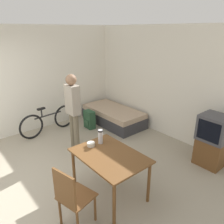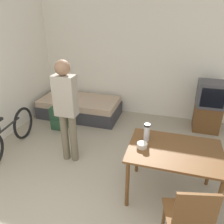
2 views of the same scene
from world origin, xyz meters
The scene contains 12 objects.
ground_plane centered at (0.00, 0.00, 0.00)m, with size 20.00×20.00×0.00m, color #9E937F.
wall_back centered at (0.00, 3.83, 1.35)m, with size 5.33×0.06×2.70m.
wall_left centered at (-2.20, 1.90, 1.35)m, with size 0.06×4.80×2.70m.
daybed centered at (-1.11, 3.26, 0.22)m, with size 1.88×0.94×0.44m.
tv centered at (1.74, 3.38, 0.56)m, with size 0.53×0.49×1.07m.
dining_table centered at (1.10, 1.29, 0.66)m, with size 1.18×0.83×0.75m.
wooden_chair centered at (1.29, 0.48, 0.53)m, with size 0.51×0.51×0.95m.
bicycle centered at (-1.73, 1.54, 0.33)m, with size 0.22×1.61×0.73m.
person_standing centered at (-0.58, 1.64, 1.01)m, with size 0.34×0.23×1.72m.
thermos_flask centered at (0.72, 1.41, 0.89)m, with size 0.08×0.08×0.25m.
mate_bowl centered at (0.69, 1.22, 0.78)m, with size 0.13×0.13×0.06m.
backpack centered at (-1.28, 2.52, 0.25)m, with size 0.32×0.22×0.50m.
Camera 1 is at (3.38, -0.58, 2.59)m, focal length 35.00 mm.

